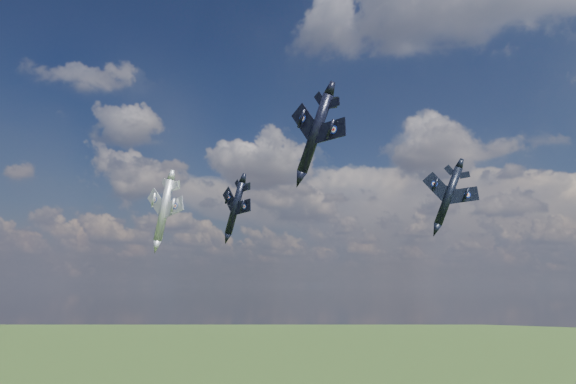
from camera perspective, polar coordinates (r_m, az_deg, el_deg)
The scene contains 4 objects.
jet_lead_navy at distance 96.95m, azimuth -5.39°, elevation -1.62°, with size 9.25×12.89×2.67m, color black, non-canonical shape.
jet_right_navy at distance 66.27m, azimuth 2.78°, elevation 5.98°, with size 9.44×13.17×2.72m, color black, non-canonical shape.
jet_high_navy at distance 106.29m, azimuth 15.97°, elevation -0.40°, with size 10.94×15.25×3.16m, color black, non-canonical shape.
jet_left_silver at distance 108.07m, azimuth -12.48°, elevation -1.81°, with size 11.60×16.18×3.35m, color #A5A8B0, non-canonical shape.
Camera 1 is at (44.95, -67.71, 67.63)m, focal length 35.00 mm.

